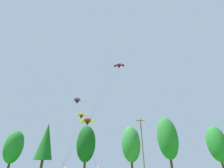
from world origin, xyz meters
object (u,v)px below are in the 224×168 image
parafoil_kite_high_orange (81,116)px  parafoil_kite_low_purple (77,101)px  utility_pole (142,143)px  parafoil_kite_mid_red_yellow (87,122)px  parafoil_kite_far_magenta (119,66)px

parafoil_kite_high_orange → parafoil_kite_low_purple: parafoil_kite_low_purple is taller
utility_pole → parafoil_kite_mid_red_yellow: bearing=178.6°
parafoil_kite_low_purple → utility_pole: bearing=-4.8°
utility_pole → parafoil_kite_high_orange: parafoil_kite_high_orange is taller
utility_pole → parafoil_kite_low_purple: size_ratio=0.65×
utility_pole → parafoil_kite_mid_red_yellow: utility_pole is taller
utility_pole → parafoil_kite_mid_red_yellow: size_ratio=0.68×
parafoil_kite_mid_red_yellow → parafoil_kite_far_magenta: bearing=-40.2°
parafoil_kite_high_orange → parafoil_kite_low_purple: 4.60m
utility_pole → parafoil_kite_low_purple: 19.73m
parafoil_kite_far_magenta → parafoil_kite_low_purple: size_ratio=1.21×
parafoil_kite_far_magenta → parafoil_kite_high_orange: bearing=144.1°
parafoil_kite_mid_red_yellow → parafoil_kite_far_magenta: size_ratio=0.78×
utility_pole → parafoil_kite_far_magenta: (-6.05, -5.82, 17.81)m
utility_pole → parafoil_kite_high_orange: 16.33m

